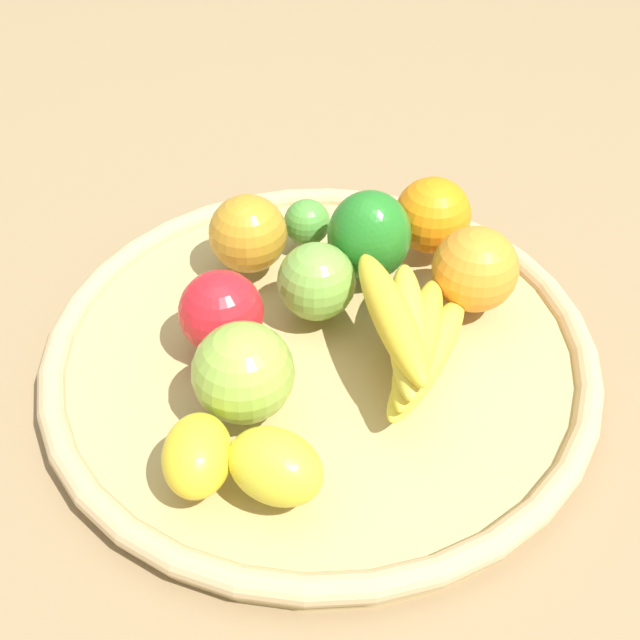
# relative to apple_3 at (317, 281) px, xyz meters

# --- Properties ---
(ground_plane) EXTENTS (2.40, 2.40, 0.00)m
(ground_plane) POSITION_rel_apple_3_xyz_m (0.02, -0.03, -0.06)
(ground_plane) COLOR #8D724E
(ground_plane) RESTS_ON ground
(basket) EXTENTS (0.47, 0.47, 0.03)m
(basket) POSITION_rel_apple_3_xyz_m (0.02, -0.03, -0.05)
(basket) COLOR tan
(basket) RESTS_ON ground_plane
(apple_3) EXTENTS (0.09, 0.09, 0.07)m
(apple_3) POSITION_rel_apple_3_xyz_m (0.00, 0.00, 0.00)
(apple_3) COLOR #76A742
(apple_3) RESTS_ON basket
(bell_pepper) EXTENTS (0.10, 0.10, 0.09)m
(bell_pepper) POSITION_rel_apple_3_xyz_m (0.01, 0.07, 0.01)
(bell_pepper) COLOR #247722
(bell_pepper) RESTS_ON basket
(lemon_1) EXTENTS (0.08, 0.06, 0.05)m
(lemon_1) POSITION_rel_apple_3_xyz_m (0.09, -0.17, -0.01)
(lemon_1) COLOR yellow
(lemon_1) RESTS_ON basket
(lime_0) EXTENTS (0.05, 0.05, 0.04)m
(lime_0) POSITION_rel_apple_3_xyz_m (-0.07, 0.08, -0.01)
(lime_0) COLOR #509738
(lime_0) RESTS_ON basket
(banana_bunch) EXTENTS (0.14, 0.16, 0.07)m
(banana_bunch) POSITION_rel_apple_3_xyz_m (0.10, -0.01, 0.00)
(banana_bunch) COLOR yellow
(banana_bunch) RESTS_ON basket
(apple_2) EXTENTS (0.10, 0.10, 0.07)m
(apple_2) POSITION_rel_apple_3_xyz_m (-0.04, -0.08, 0.00)
(apple_2) COLOR red
(apple_2) RESTS_ON basket
(apple_1) EXTENTS (0.08, 0.08, 0.07)m
(apple_1) POSITION_rel_apple_3_xyz_m (-0.09, 0.02, 0.00)
(apple_1) COLOR #C08523
(apple_1) RESTS_ON basket
(orange_0) EXTENTS (0.10, 0.10, 0.07)m
(orange_0) POSITION_rel_apple_3_xyz_m (0.03, 0.14, 0.00)
(orange_0) COLOR orange
(orange_0) RESTS_ON basket
(orange_1) EXTENTS (0.10, 0.10, 0.07)m
(orange_1) POSITION_rel_apple_3_xyz_m (0.10, 0.09, 0.00)
(orange_1) COLOR orange
(orange_1) RESTS_ON basket
(lemon_0) EXTENTS (0.08, 0.08, 0.05)m
(lemon_0) POSITION_rel_apple_3_xyz_m (0.04, -0.19, -0.01)
(lemon_0) COLOR yellow
(lemon_0) RESTS_ON basket
(apple_0) EXTENTS (0.09, 0.09, 0.08)m
(apple_0) POSITION_rel_apple_3_xyz_m (0.02, -0.12, 0.00)
(apple_0) COLOR #91B443
(apple_0) RESTS_ON basket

